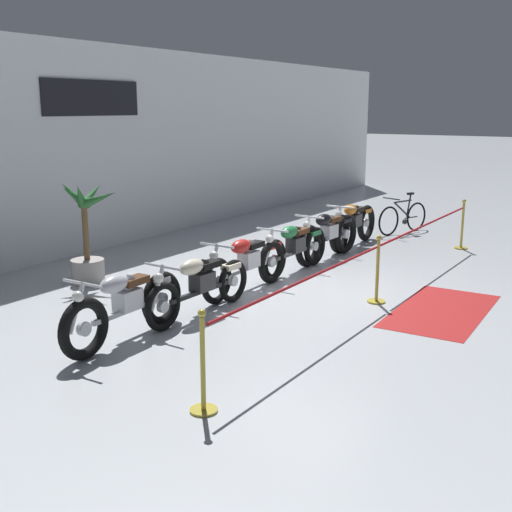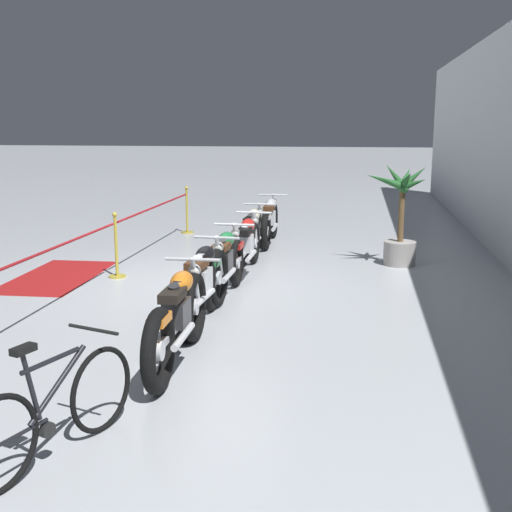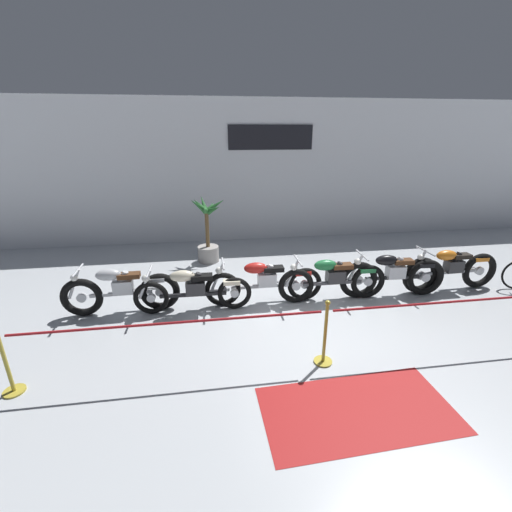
# 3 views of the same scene
# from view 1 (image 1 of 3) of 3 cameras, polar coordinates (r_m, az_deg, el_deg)

# --- Properties ---
(ground_plane) EXTENTS (120.00, 120.00, 0.00)m
(ground_plane) POSITION_cam_1_polar(r_m,az_deg,el_deg) (10.68, 4.10, -2.84)
(ground_plane) COLOR #B2B7BC
(back_wall) EXTENTS (28.00, 0.29, 4.20)m
(back_wall) POSITION_cam_1_polar(r_m,az_deg,el_deg) (13.54, -15.32, 9.15)
(back_wall) COLOR white
(back_wall) RESTS_ON ground
(motorcycle_silver_0) EXTENTS (2.18, 0.62, 0.96)m
(motorcycle_silver_0) POSITION_cam_1_polar(r_m,az_deg,el_deg) (8.30, -11.59, -4.39)
(motorcycle_silver_0) COLOR black
(motorcycle_silver_0) RESTS_ON ground
(motorcycle_cream_1) EXTENTS (2.25, 0.62, 0.91)m
(motorcycle_cream_1) POSITION_cam_1_polar(r_m,az_deg,el_deg) (9.18, -5.04, -2.54)
(motorcycle_cream_1) COLOR black
(motorcycle_cream_1) RESTS_ON ground
(motorcycle_red_2) EXTENTS (2.38, 0.62, 0.94)m
(motorcycle_red_2) POSITION_cam_1_polar(r_m,az_deg,el_deg) (10.35, -0.83, -0.63)
(motorcycle_red_2) COLOR black
(motorcycle_red_2) RESTS_ON ground
(motorcycle_green_3) EXTENTS (2.26, 0.62, 0.94)m
(motorcycle_green_3) POSITION_cam_1_polar(r_m,az_deg,el_deg) (11.48, 3.39, 0.70)
(motorcycle_green_3) COLOR black
(motorcycle_green_3) RESTS_ON ground
(motorcycle_black_4) EXTENTS (2.26, 0.62, 0.98)m
(motorcycle_black_4) POSITION_cam_1_polar(r_m,az_deg,el_deg) (12.59, 6.37, 1.83)
(motorcycle_black_4) COLOR black
(motorcycle_black_4) RESTS_ON ground
(motorcycle_orange_5) EXTENTS (2.24, 0.62, 0.98)m
(motorcycle_orange_5) POSITION_cam_1_polar(r_m,az_deg,el_deg) (13.88, 8.63, 2.80)
(motorcycle_orange_5) COLOR black
(motorcycle_orange_5) RESTS_ON ground
(bicycle) EXTENTS (1.64, 0.66, 0.95)m
(bicycle) POSITION_cam_1_polar(r_m,az_deg,el_deg) (15.59, 12.93, 3.34)
(bicycle) COLOR black
(bicycle) RESTS_ON ground
(potted_palm_left_of_row) EXTENTS (0.97, 1.07, 1.80)m
(potted_palm_left_of_row) POSITION_cam_1_polar(r_m,az_deg,el_deg) (11.12, -14.79, 1.49)
(potted_palm_left_of_row) COLOR gray
(potted_palm_left_of_row) RESTS_ON ground
(stanchion_far_left) EXTENTS (8.97, 0.28, 1.05)m
(stanchion_far_left) POSITION_cam_1_polar(r_m,az_deg,el_deg) (8.77, 7.72, -1.58)
(stanchion_far_left) COLOR gold
(stanchion_far_left) RESTS_ON ground
(stanchion_mid_left) EXTENTS (0.28, 0.28, 1.05)m
(stanchion_mid_left) POSITION_cam_1_polar(r_m,az_deg,el_deg) (9.96, 10.71, -2.09)
(stanchion_mid_left) COLOR gold
(stanchion_mid_left) RESTS_ON ground
(stanchion_mid_right) EXTENTS (0.28, 0.28, 1.05)m
(stanchion_mid_right) POSITION_cam_1_polar(r_m,az_deg,el_deg) (14.21, 17.84, 2.04)
(stanchion_mid_right) COLOR gold
(stanchion_mid_right) RESTS_ON ground
(floor_banner) EXTENTS (2.47, 1.31, 0.01)m
(floor_banner) POSITION_cam_1_polar(r_m,az_deg,el_deg) (9.86, 16.17, -4.67)
(floor_banner) COLOR maroon
(floor_banner) RESTS_ON ground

